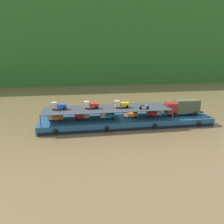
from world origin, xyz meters
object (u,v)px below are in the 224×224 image
Objects in this scene: mini_truck_lower_fore at (130,114)px; mini_truck_upper_mid at (91,105)px; cargo_barge at (126,121)px; mini_truck_lower_mid at (107,115)px; motorcycle_upper_port at (144,107)px; mini_truck_upper_stern at (59,106)px; mini_truck_lower_stern at (55,117)px; covered_lorry at (183,107)px; mini_truck_upper_fore at (122,104)px; mini_truck_lower_aft at (82,116)px; mini_truck_lower_bow at (154,113)px.

mini_truck_lower_fore is 1.01× the size of mini_truck_upper_mid.
cargo_barge is 11.98× the size of mini_truck_lower_mid.
motorcycle_upper_port is (9.61, -2.29, -0.26)m from mini_truck_upper_mid.
mini_truck_upper_stern reaches higher than cargo_barge.
mini_truck_lower_stern is at bearing -178.60° from mini_truck_upper_mid.
mini_truck_lower_fore is (4.46, 0.01, 0.00)m from mini_truck_lower_mid.
motorcycle_upper_port reaches higher than mini_truck_lower_mid.
mini_truck_upper_fore is (-12.42, 0.23, 1.00)m from covered_lorry.
motorcycle_upper_port is (11.33, -2.29, 1.74)m from mini_truck_lower_aft.
cargo_barge is 11.85× the size of mini_truck_upper_stern.
covered_lorry is at bearing -2.57° from mini_truck_lower_bow.
mini_truck_lower_aft is 11.69m from motorcycle_upper_port.
mini_truck_lower_mid is 7.08m from motorcycle_upper_port.
mini_truck_lower_stern is at bearing 178.51° from mini_truck_lower_fore.
mini_truck_upper_stern is at bearing 177.58° from mini_truck_upper_mid.
mini_truck_lower_bow is at bearing 1.23° from mini_truck_lower_mid.
motorcycle_upper_port reaches higher than mini_truck_lower_aft.
mini_truck_upper_mid is 1.45× the size of motorcycle_upper_port.
mini_truck_lower_mid is at bearing -10.32° from mini_truck_upper_mid.
mini_truck_lower_mid is at bearing -6.54° from mini_truck_lower_aft.
motorcycle_upper_port reaches higher than mini_truck_lower_bow.
mini_truck_upper_stern reaches higher than mini_truck_lower_fore.
covered_lorry is at bearing -1.88° from mini_truck_upper_mid.
mini_truck_lower_stern is (-24.85, 0.44, -1.00)m from covered_lorry.
mini_truck_lower_aft is 1.00× the size of mini_truck_upper_stern.
mini_truck_lower_mid is at bearing 165.25° from motorcycle_upper_port.
mini_truck_lower_stern is 0.99× the size of mini_truck_lower_fore.
cargo_barge is 11.72m from covered_lorry.
mini_truck_upper_stern is at bearing 177.62° from cargo_barge.
covered_lorry is 19.98m from mini_truck_lower_aft.
mini_truck_lower_bow is 1.01× the size of mini_truck_upper_fore.
mini_truck_upper_mid is at bearing 176.34° from mini_truck_upper_fore.
motorcycle_upper_port reaches higher than mini_truck_lower_stern.
mini_truck_lower_mid is at bearing -178.77° from mini_truck_lower_bow.
mini_truck_lower_stern is 1.00× the size of mini_truck_upper_fore.
mini_truck_lower_mid is 4.46m from mini_truck_lower_fore.
mini_truck_lower_stern is 1.00× the size of mini_truck_upper_mid.
motorcycle_upper_port reaches higher than mini_truck_lower_fore.
mini_truck_lower_fore is at bearing 0.19° from mini_truck_lower_mid.
mini_truck_lower_mid is (9.60, -0.38, 0.00)m from mini_truck_lower_stern.
mini_truck_upper_fore reaches higher than mini_truck_lower_fore.
cargo_barge is 11.96× the size of mini_truck_upper_fore.
cargo_barge is 11.85× the size of mini_truck_lower_aft.
covered_lorry reaches higher than mini_truck_lower_bow.
mini_truck_lower_aft is 1.01× the size of mini_truck_upper_fore.
mini_truck_lower_mid is at bearing -5.09° from mini_truck_upper_stern.
mini_truck_upper_mid is 9.88m from motorcycle_upper_port.
mini_truck_lower_mid is at bearing -179.81° from mini_truck_lower_fore.
mini_truck_upper_fore reaches higher than cargo_barge.
mini_truck_lower_mid is 0.99× the size of mini_truck_upper_stern.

